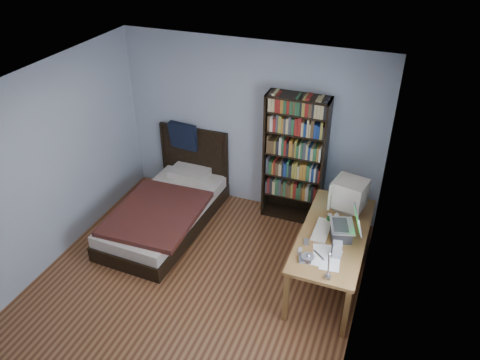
% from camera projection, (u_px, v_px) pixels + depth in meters
% --- Properties ---
extents(room, '(4.20, 4.24, 2.50)m').
position_uv_depth(room, '(186.00, 207.00, 4.96)').
color(room, '#522A18').
rests_on(room, ground).
extents(desk, '(0.75, 1.71, 0.73)m').
position_uv_depth(desk, '(339.00, 230.00, 5.97)').
color(desk, brown).
rests_on(desk, floor).
extents(crt_monitor, '(0.45, 0.41, 0.44)m').
position_uv_depth(crt_monitor, '(349.00, 194.00, 5.68)').
color(crt_monitor, beige).
rests_on(crt_monitor, desk).
extents(laptop, '(0.42, 0.40, 0.41)m').
position_uv_depth(laptop, '(343.00, 230.00, 5.30)').
color(laptop, '#2D2D30').
rests_on(laptop, desk).
extents(desk_lamp, '(0.24, 0.53, 0.62)m').
position_uv_depth(desk_lamp, '(311.00, 262.00, 4.27)').
color(desk_lamp, '#99999E').
rests_on(desk_lamp, desk).
extents(keyboard, '(0.17, 0.44, 0.04)m').
position_uv_depth(keyboard, '(322.00, 230.00, 5.45)').
color(keyboard, '#BEB79E').
rests_on(keyboard, desk).
extents(speaker, '(0.11, 0.11, 0.19)m').
position_uv_depth(speaker, '(337.00, 250.00, 5.03)').
color(speaker, gray).
rests_on(speaker, desk).
extents(soda_can, '(0.06, 0.06, 0.11)m').
position_uv_depth(soda_can, '(329.00, 218.00, 5.58)').
color(soda_can, '#083E15').
rests_on(soda_can, desk).
extents(mouse, '(0.06, 0.11, 0.04)m').
position_uv_depth(mouse, '(337.00, 215.00, 5.69)').
color(mouse, silver).
rests_on(mouse, desk).
extents(phone_silver, '(0.08, 0.12, 0.02)m').
position_uv_depth(phone_silver, '(306.00, 242.00, 5.27)').
color(phone_silver, '#BDBCC2').
rests_on(phone_silver, desk).
extents(phone_grey, '(0.04, 0.08, 0.02)m').
position_uv_depth(phone_grey, '(300.00, 250.00, 5.16)').
color(phone_grey, gray).
rests_on(phone_grey, desk).
extents(external_drive, '(0.16, 0.16, 0.03)m').
position_uv_depth(external_drive, '(305.00, 259.00, 5.02)').
color(external_drive, gray).
rests_on(external_drive, desk).
extents(bookshelf, '(0.85, 0.30, 1.88)m').
position_uv_depth(bookshelf, '(294.00, 160.00, 6.45)').
color(bookshelf, black).
rests_on(bookshelf, floor).
extents(bed, '(1.17, 2.15, 1.16)m').
position_uv_depth(bed, '(168.00, 208.00, 6.66)').
color(bed, black).
rests_on(bed, floor).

